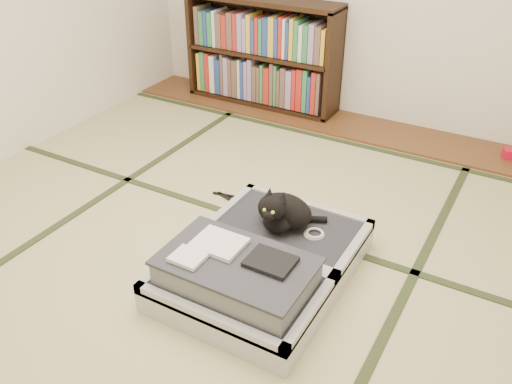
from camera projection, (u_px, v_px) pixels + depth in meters
The scene contains 8 objects.
floor at pixel (217, 256), 3.02m from camera, with size 4.50×4.50×0.00m, color #BDB97E.
wood_strip at pixel (349, 125), 4.50m from camera, with size 4.00×0.50×0.02m, color brown.
tatami_borders at pixel (260, 213), 3.38m from camera, with size 4.00×4.50×0.01m.
bookcase at pixel (262, 55), 4.68m from camera, with size 1.37×0.31×0.92m.
suitcase at pixel (259, 265), 2.78m from camera, with size 0.82×1.09×0.32m.
cat at pixel (282, 212), 2.92m from camera, with size 0.36×0.37×0.29m.
cable_coil at pixel (314, 234), 2.92m from camera, with size 0.11×0.11×0.03m.
hanger at pixel (243, 203), 3.47m from camera, with size 0.45×0.26×0.01m.
Camera 1 is at (1.37, -1.97, 1.88)m, focal length 38.00 mm.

